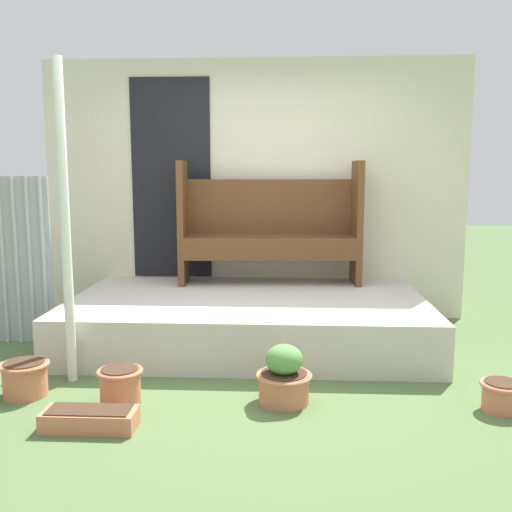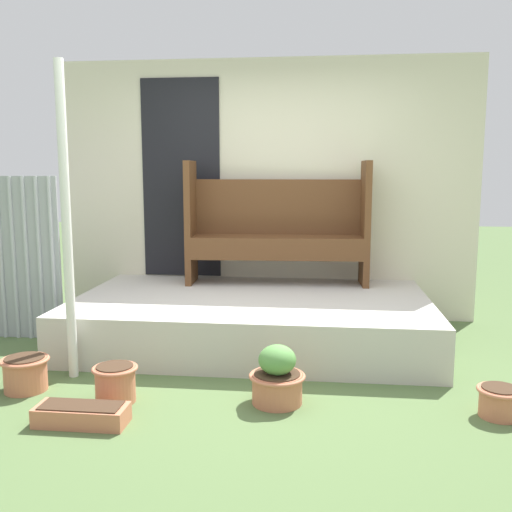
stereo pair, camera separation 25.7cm
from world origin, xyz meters
name	(u,v)px [view 1 (the left image)]	position (x,y,z in m)	size (l,w,h in m)	color
ground_plane	(252,379)	(0.00, 0.00, 0.00)	(24.00, 24.00, 0.00)	#516B3D
porch_slab	(248,319)	(-0.09, 0.91, 0.20)	(3.06, 1.82, 0.41)	beige
house_wall	(250,190)	(-0.13, 1.85, 1.31)	(4.26, 0.08, 2.60)	beige
support_post	(65,225)	(-1.30, -0.09, 1.13)	(0.07, 0.07, 2.26)	white
bench	(270,223)	(0.08, 1.55, 1.00)	(1.76, 0.49, 1.19)	brown
flower_pot_left	(25,377)	(-1.51, -0.39, 0.13)	(0.33, 0.33, 0.24)	#C67251
flower_pot_middle	(120,385)	(-0.82, -0.51, 0.13)	(0.30, 0.30, 0.25)	#C67251
flower_pot_right	(284,378)	(0.23, -0.41, 0.17)	(0.37, 0.37, 0.39)	#C67251
flower_pot_far_right	(502,395)	(1.61, -0.47, 0.11)	(0.28, 0.28, 0.19)	#C67251
planter_box_rect	(90,419)	(-0.90, -0.86, 0.06)	(0.55, 0.21, 0.12)	#C67251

